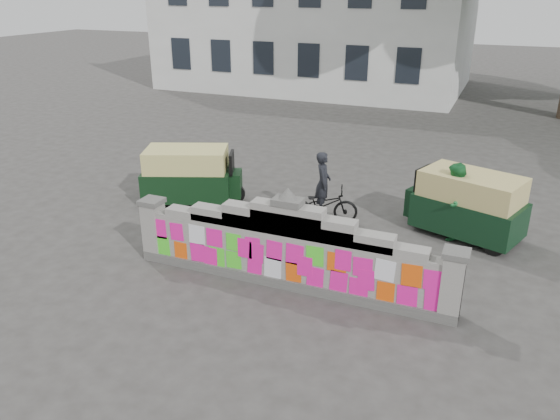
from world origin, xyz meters
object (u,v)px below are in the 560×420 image
at_px(pedestrian, 453,202).
at_px(cyclist_bike, 322,205).
at_px(rickshaw_left, 190,175).
at_px(cyclist_rider, 323,193).
at_px(rickshaw_right, 466,204).

bearing_deg(pedestrian, cyclist_bike, -90.84).
bearing_deg(pedestrian, rickshaw_left, -93.17).
xyz_separation_m(cyclist_bike, pedestrian, (2.98, 0.28, 0.44)).
distance_m(cyclist_rider, rickshaw_right, 3.31).
height_order(cyclist_bike, rickshaw_left, rickshaw_left).
bearing_deg(cyclist_rider, rickshaw_left, 74.24).
bearing_deg(cyclist_bike, rickshaw_right, -97.49).
bearing_deg(rickshaw_left, rickshaw_right, -16.60).
xyz_separation_m(pedestrian, rickshaw_right, (0.28, 0.26, -0.11)).
bearing_deg(cyclist_rider, cyclist_bike, 73.03).
xyz_separation_m(cyclist_bike, cyclist_rider, (0.00, 0.00, 0.31)).
distance_m(cyclist_bike, cyclist_rider, 0.31).
relative_size(cyclist_bike, pedestrian, 0.97).
height_order(cyclist_bike, pedestrian, pedestrian).
bearing_deg(cyclist_bike, cyclist_rider, -106.97).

